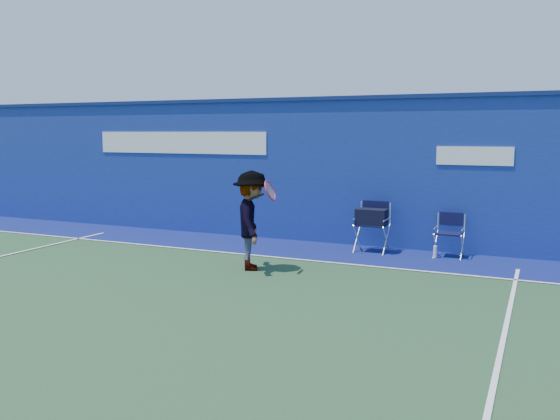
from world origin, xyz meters
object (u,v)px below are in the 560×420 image
at_px(directors_chair_left, 372,231).
at_px(water_bottle, 435,252).
at_px(tennis_player, 252,220).
at_px(directors_chair_right, 449,243).

distance_m(directors_chair_left, water_bottle, 1.28).
bearing_deg(directors_chair_left, water_bottle, -3.86).
bearing_deg(tennis_player, directors_chair_left, 57.20).
relative_size(directors_chair_right, water_bottle, 3.54).
xyz_separation_m(water_bottle, tennis_player, (-2.72, -2.21, 0.73)).
distance_m(directors_chair_right, water_bottle, 0.33).
bearing_deg(water_bottle, directors_chair_right, 43.28).
xyz_separation_m(directors_chair_right, water_bottle, (-0.22, -0.21, -0.14)).
relative_size(directors_chair_left, water_bottle, 4.22).
bearing_deg(tennis_player, directors_chair_right, 39.35).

